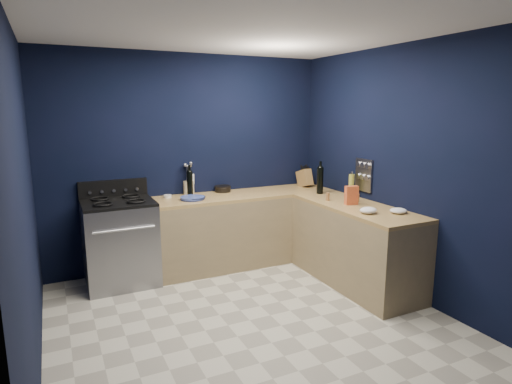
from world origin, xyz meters
TOP-DOWN VIEW (x-y plane):
  - floor at (0.00, 0.00)m, footprint 3.50×3.50m
  - ceiling at (0.00, 0.00)m, footprint 3.50×3.50m
  - wall_back at (0.00, 1.76)m, footprint 3.50×0.02m
  - wall_right at (1.76, 0.00)m, footprint 0.02×3.50m
  - wall_left at (-1.76, 0.00)m, footprint 0.02×3.50m
  - wall_front at (0.00, -1.76)m, footprint 3.50×0.02m
  - cab_back at (0.60, 1.44)m, footprint 2.30×0.63m
  - top_back at (0.60, 1.44)m, footprint 2.30×0.63m
  - cab_right at (1.44, 0.29)m, footprint 0.63×1.67m
  - top_right at (1.44, 0.29)m, footprint 0.63×1.67m
  - gas_range at (-0.93, 1.42)m, footprint 0.76×0.66m
  - oven_door at (-0.93, 1.10)m, footprint 0.59×0.02m
  - cooktop at (-0.93, 1.42)m, footprint 0.76×0.66m
  - backguard at (-0.93, 1.72)m, footprint 0.76×0.06m
  - spice_panel at (1.74, 0.55)m, footprint 0.02×0.28m
  - wall_outlet at (0.00, 1.74)m, footprint 0.09×0.02m
  - plate_stack at (-0.10, 1.37)m, footprint 0.30×0.30m
  - ramekin at (-0.33, 1.60)m, footprint 0.10×0.10m
  - utensil_crock at (-0.04, 1.69)m, footprint 0.17×0.17m
  - wine_bottle_back at (-0.04, 1.64)m, footprint 0.08×0.08m
  - lemon_basket at (0.39, 1.66)m, footprint 0.23×0.23m
  - knife_block at (1.54, 1.53)m, footprint 0.14×0.27m
  - wine_bottle_right at (1.45, 1.02)m, footprint 0.10×0.10m
  - oil_bottle at (1.65, 0.66)m, footprint 0.09×0.09m
  - spice_jar_near at (1.30, 0.64)m, footprint 0.04×0.04m
  - spice_jar_far at (1.58, 0.45)m, footprint 0.06×0.06m
  - crouton_bag at (1.41, 0.35)m, footprint 0.15×0.09m
  - towel_front at (1.31, -0.05)m, footprint 0.20×0.17m
  - towel_end at (1.59, -0.18)m, footprint 0.18×0.16m

SIDE VIEW (x-z plane):
  - floor at x=0.00m, z-range -0.02..0.00m
  - cab_back at x=0.60m, z-range 0.00..0.86m
  - cab_right at x=1.44m, z-range 0.00..0.86m
  - oven_door at x=-0.93m, z-range 0.24..0.66m
  - gas_range at x=-0.93m, z-range 0.00..0.92m
  - top_back at x=0.60m, z-range 0.86..0.90m
  - top_right at x=1.44m, z-range 0.86..0.90m
  - plate_stack at x=-0.10m, z-range 0.90..0.94m
  - ramekin at x=-0.33m, z-range 0.90..0.94m
  - towel_end at x=1.59m, z-range 0.90..0.95m
  - towel_front at x=1.31m, z-range 0.90..0.96m
  - cooktop at x=-0.93m, z-range 0.92..0.95m
  - lemon_basket at x=0.39m, z-range 0.90..0.98m
  - spice_jar_far at x=1.58m, z-range 0.90..0.99m
  - spice_jar_near at x=1.30m, z-range 0.90..0.99m
  - utensil_crock at x=-0.04m, z-range 0.90..1.07m
  - crouton_bag at x=1.41m, z-range 0.90..1.11m
  - knife_block at x=1.54m, z-range 0.87..1.15m
  - backguard at x=-0.93m, z-range 0.94..1.14m
  - oil_bottle at x=1.65m, z-range 0.90..1.18m
  - wine_bottle_back at x=-0.04m, z-range 0.90..1.19m
  - wine_bottle_right at x=1.45m, z-range 0.90..1.23m
  - wall_outlet at x=0.00m, z-range 1.02..1.15m
  - spice_panel at x=1.74m, z-range 0.99..1.37m
  - wall_back at x=0.00m, z-range 0.00..2.60m
  - wall_right at x=1.76m, z-range 0.00..2.60m
  - wall_left at x=-1.76m, z-range 0.00..2.60m
  - wall_front at x=0.00m, z-range 0.00..2.60m
  - ceiling at x=0.00m, z-range 2.60..2.62m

